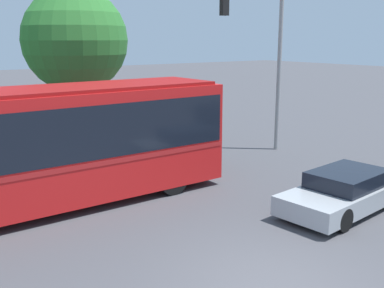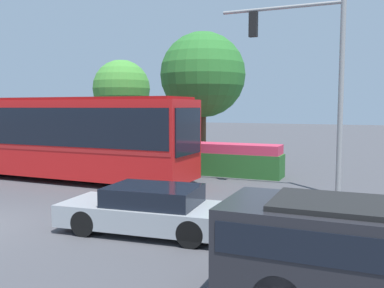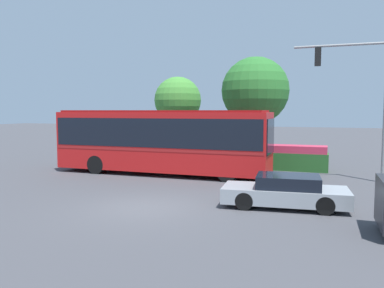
{
  "view_description": "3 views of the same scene",
  "coord_description": "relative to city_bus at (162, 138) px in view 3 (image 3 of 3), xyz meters",
  "views": [
    {
      "loc": [
        -6.1,
        -5.67,
        4.77
      ],
      "look_at": [
        0.75,
        3.67,
        2.11
      ],
      "focal_mm": 43.06,
      "sensor_mm": 36.0,
      "label": 1
    },
    {
      "loc": [
        9.62,
        -7.02,
        3.07
      ],
      "look_at": [
        3.78,
        6.43,
        1.76
      ],
      "focal_mm": 39.02,
      "sensor_mm": 36.0,
      "label": 2
    },
    {
      "loc": [
        6.1,
        -12.17,
        3.45
      ],
      "look_at": [
        0.59,
        3.39,
        2.0
      ],
      "focal_mm": 36.24,
      "sensor_mm": 36.0,
      "label": 3
    }
  ],
  "objects": [
    {
      "name": "traffic_light_pole",
      "position": [
        10.06,
        1.18,
        2.5
      ],
      "size": [
        4.33,
        0.24,
        6.85
      ],
      "rotation": [
        0.0,
        0.0,
        3.14
      ],
      "color": "gray",
      "rests_on": "ground"
    },
    {
      "name": "street_tree_left",
      "position": [
        -2.19,
        7.93,
        2.22
      ],
      "size": [
        3.48,
        3.48,
        5.93
      ],
      "color": "brown",
      "rests_on": "ground"
    },
    {
      "name": "sedan_foreground",
      "position": [
        7.11,
        -5.17,
        -1.4
      ],
      "size": [
        4.52,
        2.17,
        1.15
      ],
      "rotation": [
        0.0,
        0.0,
        3.24
      ],
      "color": "#9EA3A8",
      "rests_on": "ground"
    },
    {
      "name": "city_bus",
      "position": [
        0.0,
        0.0,
        0.0
      ],
      "size": [
        11.67,
        2.64,
        3.44
      ],
      "rotation": [
        0.0,
        0.0,
        0.0
      ],
      "color": "red",
      "rests_on": "ground"
    },
    {
      "name": "flowering_hedge",
      "position": [
        4.72,
        3.75,
        -1.25
      ],
      "size": [
        7.64,
        1.24,
        1.43
      ],
      "color": "#286028",
      "rests_on": "ground"
    },
    {
      "name": "street_tree_centre",
      "position": [
        3.94,
        6.06,
        2.74
      ],
      "size": [
        4.35,
        4.35,
        6.88
      ],
      "color": "brown",
      "rests_on": "ground"
    },
    {
      "name": "ground_plane",
      "position": [
        2.4,
        -6.92,
        -1.96
      ],
      "size": [
        140.0,
        140.0,
        0.0
      ],
      "primitive_type": "plane",
      "color": "#444449"
    }
  ]
}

